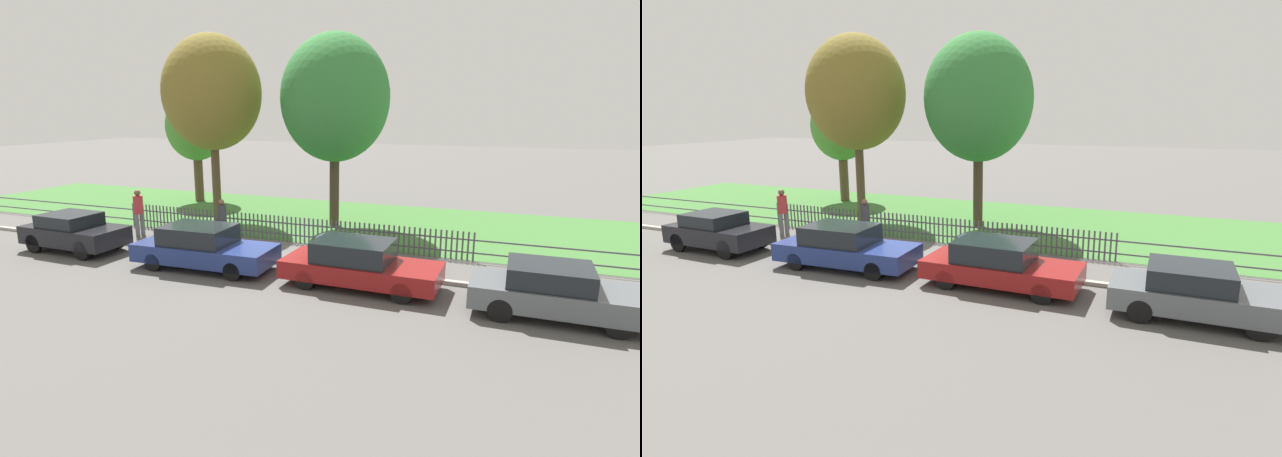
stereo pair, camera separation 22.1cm
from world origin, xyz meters
TOP-DOWN VIEW (x-y plane):
  - ground_plane at (0.00, 0.00)m, footprint 120.00×120.00m
  - kerb_stone at (0.00, 0.10)m, footprint 40.24×0.20m
  - grass_strip at (0.00, 7.23)m, footprint 40.24×8.97m
  - park_fence at (-0.00, 2.75)m, footprint 40.24×0.05m
  - parked_car_silver_hatchback at (-6.31, -1.21)m, footprint 3.76×1.83m
  - parked_car_black_saloon at (-0.81, -1.21)m, footprint 4.59×1.95m
  - parked_car_navy_estate at (4.33, -1.05)m, footprint 4.51×1.86m
  - parked_car_red_compact at (9.41, -1.33)m, footprint 4.05×1.81m
  - covered_motorcycle at (3.14, 1.02)m, footprint 2.13×0.80m
  - tree_nearest_kerb at (-8.13, 9.03)m, footprint 3.25×3.25m
  - tree_behind_motorcycle at (-4.36, 5.06)m, footprint 4.32×4.32m
  - tree_mid_park at (1.00, 6.01)m, footprint 4.57×4.57m
  - pedestrian_near_fence at (-2.04, 1.84)m, footprint 0.44×0.44m
  - pedestrian_by_lamp at (-5.67, 1.42)m, footprint 0.42×0.43m

SIDE VIEW (x-z plane):
  - ground_plane at x=0.00m, z-range 0.00..0.00m
  - grass_strip at x=0.00m, z-range 0.00..0.01m
  - kerb_stone at x=0.00m, z-range 0.00..0.12m
  - park_fence at x=0.00m, z-range 0.00..1.00m
  - covered_motorcycle at x=3.14m, z-range 0.13..1.15m
  - parked_car_red_compact at x=9.41m, z-range 0.01..1.32m
  - parked_car_navy_estate at x=4.33m, z-range 0.00..1.35m
  - parked_car_black_saloon at x=-0.81m, z-range 0.00..1.38m
  - parked_car_silver_hatchback at x=-6.31m, z-range 0.03..1.39m
  - pedestrian_near_fence at x=-2.04m, z-range 0.11..1.77m
  - pedestrian_by_lamp at x=-5.67m, z-range 0.12..2.00m
  - tree_nearest_kerb at x=-8.13m, z-range 1.08..7.08m
  - tree_mid_park at x=1.00m, z-range 1.38..9.45m
  - tree_behind_motorcycle at x=-4.36m, z-range 1.58..9.76m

